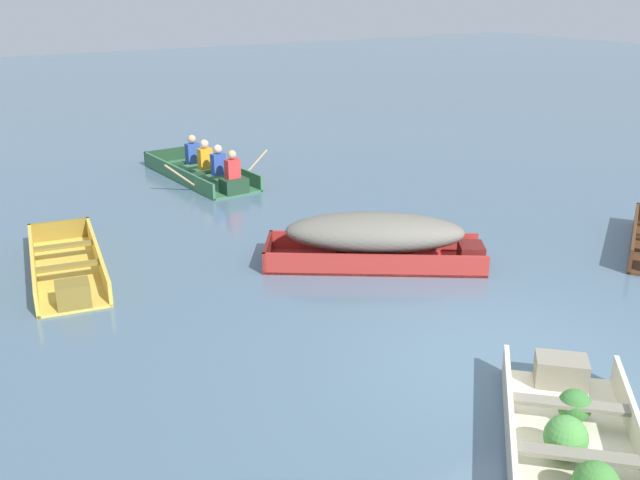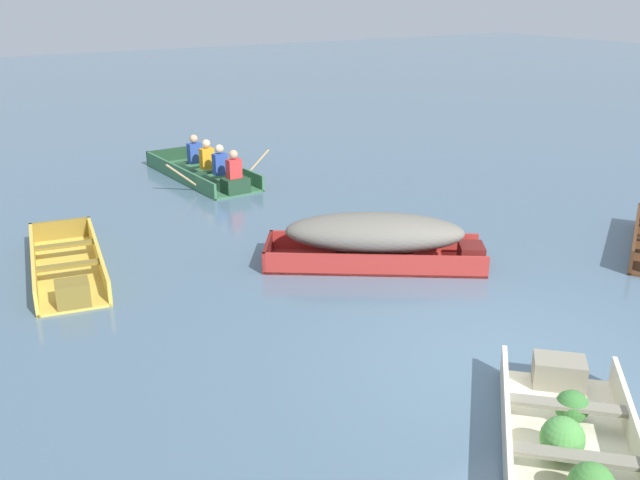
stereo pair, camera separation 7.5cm
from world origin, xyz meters
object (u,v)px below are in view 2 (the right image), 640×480
object	(u,v)px
skiff_yellow_far_moored	(68,267)
rowboat_green_with_crew	(207,171)
dinghy_cream_foreground	(570,438)
skiff_red_near_moored	(376,237)

from	to	relation	value
skiff_yellow_far_moored	rowboat_green_with_crew	xyz separation A→B (m)	(3.80, 3.85, 0.09)
dinghy_cream_foreground	skiff_red_near_moored	world-z (taller)	skiff_red_near_moored
dinghy_cream_foreground	rowboat_green_with_crew	distance (m)	10.51
dinghy_cream_foreground	skiff_yellow_far_moored	world-z (taller)	dinghy_cream_foreground
rowboat_green_with_crew	skiff_red_near_moored	bearing A→B (deg)	-87.30
skiff_red_near_moored	rowboat_green_with_crew	world-z (taller)	rowboat_green_with_crew
skiff_yellow_far_moored	rowboat_green_with_crew	distance (m)	5.42
skiff_yellow_far_moored	dinghy_cream_foreground	bearing A→B (deg)	-66.38
dinghy_cream_foreground	rowboat_green_with_crew	bearing A→B (deg)	85.04
skiff_red_near_moored	rowboat_green_with_crew	bearing A→B (deg)	92.70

